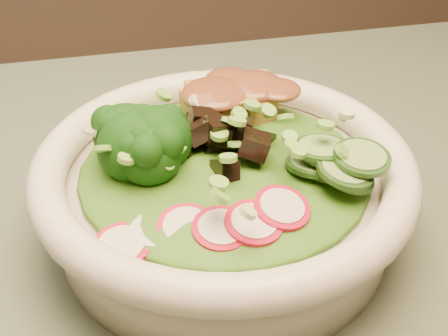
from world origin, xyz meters
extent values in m
cube|color=#4C5748|center=(0.00, 0.00, 0.73)|extent=(1.20, 0.80, 0.03)
cylinder|color=silver|center=(-0.04, 0.04, 0.78)|extent=(0.26, 0.26, 0.06)
torus|color=silver|center=(-0.04, 0.04, 0.81)|extent=(0.29, 0.29, 0.03)
ellipsoid|color=#215C13|center=(-0.04, 0.04, 0.81)|extent=(0.22, 0.22, 0.03)
ellipsoid|color=brown|center=(-0.02, 0.10, 0.84)|extent=(0.07, 0.06, 0.02)
camera|label=1|loc=(-0.12, -0.33, 1.08)|focal=50.00mm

